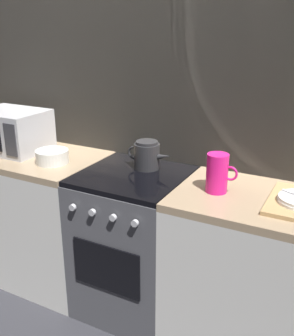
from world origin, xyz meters
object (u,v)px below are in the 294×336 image
(stove_unit, at_px, (134,243))
(mixing_bowl, at_px, (52,156))
(pitcher, at_px, (217,173))
(microwave, at_px, (11,131))
(kettle, at_px, (147,155))

(stove_unit, xyz_separation_m, mixing_bowl, (-0.53, -0.06, 0.49))
(pitcher, bearing_deg, stove_unit, 177.77)
(stove_unit, height_order, microwave, microwave)
(stove_unit, height_order, pitcher, pitcher)
(kettle, distance_m, pitcher, 0.49)
(stove_unit, relative_size, microwave, 1.96)
(mixing_bowl, relative_size, pitcher, 1.00)
(kettle, height_order, pitcher, pitcher)
(microwave, bearing_deg, stove_unit, -0.72)
(microwave, height_order, kettle, microwave)
(kettle, height_order, mixing_bowl, kettle)
(mixing_bowl, bearing_deg, stove_unit, 6.94)
(kettle, relative_size, pitcher, 1.42)
(kettle, xyz_separation_m, mixing_bowl, (-0.56, -0.18, -0.04))
(mixing_bowl, xyz_separation_m, pitcher, (1.03, 0.04, 0.06))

